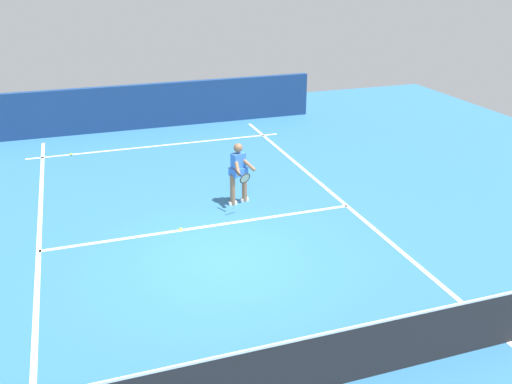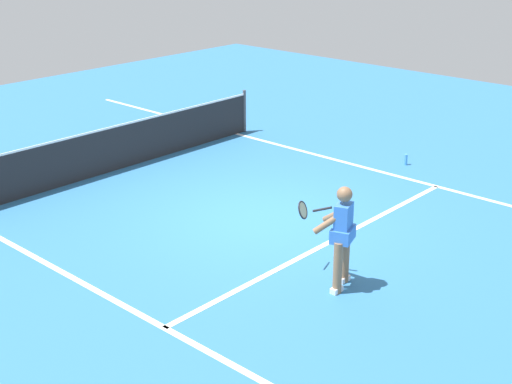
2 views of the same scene
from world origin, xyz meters
The scene contains 10 objects.
ground_plane centered at (0.00, 0.00, 0.00)m, with size 26.69×26.69×0.00m, color teal.
court_back_wall centered at (0.00, -9.96, 0.78)m, with size 12.13×0.24×1.57m, color navy.
baseline_marking centered at (0.00, -7.76, 0.00)m, with size 8.13×0.10×0.01m, color white.
service_line_marking centered at (0.00, -1.56, 0.00)m, with size 7.13×0.10×0.01m, color white.
sideline_left_marking centered at (-3.56, 0.00, 0.00)m, with size 0.10×18.53×0.01m, color white.
sideline_right_marking centered at (3.56, 0.00, 0.00)m, with size 0.10×18.53×0.01m, color white.
court_net centered at (0.00, 3.97, 0.49)m, with size 7.81×0.08×1.05m.
tennis_player centered at (-1.10, -2.56, 0.85)m, with size 0.66×1.09×1.55m.
tennis_ball_near centered at (2.73, -7.71, 0.03)m, with size 0.07×0.07×0.07m, color #D1E533.
tennis_ball_mid centered at (0.57, -1.56, 0.03)m, with size 0.07×0.07×0.07m, color #D1E533.
Camera 1 is at (2.55, 9.52, 5.63)m, focal length 39.10 mm.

